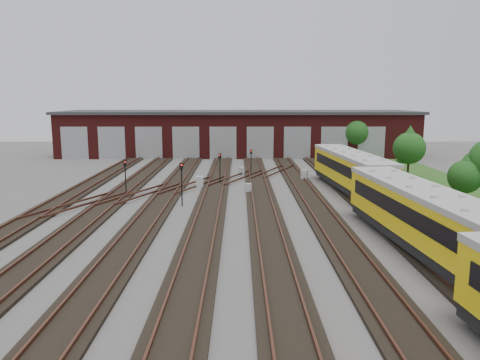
{
  "coord_description": "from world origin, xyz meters",
  "views": [
    {
      "loc": [
        0.21,
        -28.87,
        8.21
      ],
      "look_at": [
        0.25,
        6.4,
        2.0
      ],
      "focal_mm": 35.0,
      "sensor_mm": 36.0,
      "label": 1
    }
  ],
  "objects": [
    {
      "name": "tree_0",
      "position": [
        16.0,
        35.0,
        4.04
      ],
      "size": [
        3.8,
        3.8,
        6.3
      ],
      "color": "black",
      "rests_on": "ground"
    },
    {
      "name": "bush_1",
      "position": [
        16.75,
        13.47,
        0.62
      ],
      "size": [
        1.24,
        1.24,
        1.24
      ],
      "primitive_type": "sphere",
      "color": "#194513",
      "rests_on": "ground"
    },
    {
      "name": "signal_mast_3",
      "position": [
        -1.66,
        15.46,
        1.92
      ],
      "size": [
        0.27,
        0.26,
        2.99
      ],
      "rotation": [
        0.0,
        0.0,
        -0.22
      ],
      "color": "black",
      "rests_on": "ground"
    },
    {
      "name": "relay_cabinet_4",
      "position": [
        6.73,
        17.55,
        0.53
      ],
      "size": [
        0.77,
        0.7,
        1.06
      ],
      "primitive_type": "cube",
      "rotation": [
        0.0,
        0.0,
        -0.31
      ],
      "color": "#AFB2B4",
      "rests_on": "ground"
    },
    {
      "name": "ground",
      "position": [
        0.0,
        0.0,
        0.0
      ],
      "size": [
        120.0,
        120.0,
        0.0
      ],
      "primitive_type": "plane",
      "color": "#4C4947",
      "rests_on": "ground"
    },
    {
      "name": "signal_mast_2",
      "position": [
        1.44,
        20.15,
        1.82
      ],
      "size": [
        0.25,
        0.24,
        2.83
      ],
      "rotation": [
        0.0,
        0.0,
        -0.22
      ],
      "color": "black",
      "rests_on": "ground"
    },
    {
      "name": "tree_1",
      "position": [
        17.73,
        19.1,
        3.5
      ],
      "size": [
        3.29,
        3.29,
        5.45
      ],
      "color": "black",
      "rests_on": "ground"
    },
    {
      "name": "signal_mast_1",
      "position": [
        -4.19,
        6.12,
        2.14
      ],
      "size": [
        0.29,
        0.27,
        3.36
      ],
      "rotation": [
        0.0,
        0.0,
        0.31
      ],
      "color": "black",
      "rests_on": "ground"
    },
    {
      "name": "signal_mast_0",
      "position": [
        -9.54,
        10.49,
        1.92
      ],
      "size": [
        0.28,
        0.27,
        2.99
      ],
      "rotation": [
        0.0,
        0.0,
        0.31
      ],
      "color": "black",
      "rests_on": "ground"
    },
    {
      "name": "bush_2",
      "position": [
        20.84,
        30.09,
        0.63
      ],
      "size": [
        1.26,
        1.26,
        1.26
      ],
      "primitive_type": "sphere",
      "color": "#194513",
      "rests_on": "ground"
    },
    {
      "name": "relay_cabinet_1",
      "position": [
        -3.45,
        13.32,
        0.56
      ],
      "size": [
        0.67,
        0.56,
        1.11
      ],
      "primitive_type": "cube",
      "rotation": [
        0.0,
        0.0,
        -0.0
      ],
      "color": "#AFB2B4",
      "rests_on": "ground"
    },
    {
      "name": "relay_cabinet_2",
      "position": [
        0.98,
        11.11,
        0.43
      ],
      "size": [
        0.58,
        0.51,
        0.86
      ],
      "primitive_type": "cube",
      "rotation": [
        0.0,
        0.0,
        0.16
      ],
      "color": "#AFB2B4",
      "rests_on": "ground"
    },
    {
      "name": "metro_train",
      "position": [
        10.0,
        -4.32,
        1.95
      ],
      "size": [
        4.02,
        47.48,
        3.16
      ],
      "rotation": [
        0.0,
        0.0,
        0.08
      ],
      "color": "black",
      "rests_on": "ground"
    },
    {
      "name": "track_network",
      "position": [
        -0.17,
        0.59,
        0.11
      ],
      "size": [
        30.4,
        70.0,
        0.33
      ],
      "color": "black",
      "rests_on": "ground"
    },
    {
      "name": "relay_cabinet_3",
      "position": [
        0.43,
        20.76,
        0.43
      ],
      "size": [
        0.64,
        0.6,
        0.86
      ],
      "primitive_type": "cube",
      "rotation": [
        0.0,
        0.0,
        0.4
      ],
      "color": "#AFB2B4",
      "rests_on": "ground"
    },
    {
      "name": "tree_3",
      "position": [
        17.17,
        5.72,
        2.68
      ],
      "size": [
        2.52,
        2.52,
        4.17
      ],
      "color": "black",
      "rests_on": "ground"
    },
    {
      "name": "maintenance_shed",
      "position": [
        -0.01,
        39.97,
        3.2
      ],
      "size": [
        51.0,
        12.5,
        6.35
      ],
      "color": "#4C1413",
      "rests_on": "ground"
    },
    {
      "name": "grass_verge",
      "position": [
        19.0,
        10.0,
        0.03
      ],
      "size": [
        8.0,
        55.0,
        0.05
      ],
      "primitive_type": "cube",
      "color": "#2A521B",
      "rests_on": "ground"
    },
    {
      "name": "bush_0",
      "position": [
        16.0,
        9.98,
        0.62
      ],
      "size": [
        1.24,
        1.24,
        1.24
      ],
      "primitive_type": "sphere",
      "color": "#194513",
      "rests_on": "ground"
    }
  ]
}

